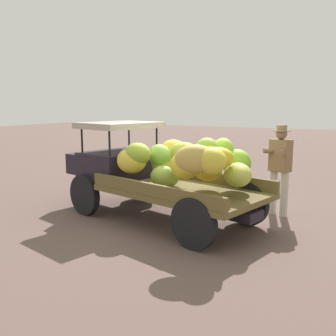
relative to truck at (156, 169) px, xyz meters
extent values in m
plane|color=brown|center=(-0.53, -0.16, -0.98)|extent=(60.00, 60.00, 0.00)
cube|color=black|center=(-0.19, 0.04, -0.52)|extent=(3.98, 1.44, 0.16)
cylinder|color=black|center=(1.41, 0.44, -0.57)|extent=(0.83, 0.34, 0.82)
cylinder|color=black|center=(1.01, -1.10, -0.57)|extent=(0.83, 0.34, 0.82)
cylinder|color=black|center=(-1.29, 1.15, -0.57)|extent=(0.83, 0.34, 0.82)
cylinder|color=black|center=(-1.70, -0.39, -0.57)|extent=(0.83, 0.34, 0.82)
cube|color=brown|center=(-0.63, 0.15, -0.34)|extent=(3.34, 2.43, 0.10)
cube|color=brown|center=(-0.42, 0.93, -0.18)|extent=(2.92, 0.84, 0.22)
cube|color=brown|center=(-0.83, -0.62, -0.18)|extent=(2.92, 0.84, 0.22)
cube|color=black|center=(1.02, -0.28, -0.01)|extent=(1.45, 1.75, 0.55)
cube|color=black|center=(1.89, -0.51, -0.07)|extent=(0.95, 1.21, 0.44)
cylinder|color=black|center=(1.61, 0.23, 0.54)|extent=(0.04, 0.04, 0.55)
cylinder|color=black|center=(1.28, -1.02, 0.54)|extent=(0.04, 0.04, 0.55)
cylinder|color=black|center=(0.76, 0.46, 0.54)|extent=(0.04, 0.04, 0.55)
cylinder|color=black|center=(0.43, -0.79, 0.54)|extent=(0.04, 0.04, 0.55)
cube|color=#AD9E95|center=(1.02, -0.28, 0.81)|extent=(1.57, 1.78, 0.12)
ellipsoid|color=#8BBF30|center=(-1.25, -0.22, 0.39)|extent=(0.55, 0.62, 0.61)
ellipsoid|color=gold|center=(-0.85, 0.51, 0.21)|extent=(0.73, 0.74, 0.61)
ellipsoid|color=yellow|center=(-1.05, -0.04, 0.07)|extent=(0.64, 0.61, 0.50)
ellipsoid|color=gold|center=(-1.49, 0.94, 0.40)|extent=(0.77, 0.77, 0.53)
ellipsoid|color=#82AD2E|center=(-1.07, 0.03, 0.40)|extent=(0.63, 0.71, 0.64)
ellipsoid|color=#96B343|center=(-0.29, 0.21, -0.09)|extent=(0.64, 0.68, 0.56)
ellipsoid|color=gold|center=(-0.21, -0.31, 0.32)|extent=(0.74, 0.66, 0.55)
ellipsoid|color=#AFBB45|center=(-1.70, 0.28, 0.08)|extent=(0.83, 0.86, 0.52)
ellipsoid|color=#90AF30|center=(0.17, 0.40, 0.33)|extent=(0.57, 0.54, 0.45)
ellipsoid|color=#84BE2E|center=(-1.51, -0.27, 0.19)|extent=(0.62, 0.66, 0.61)
ellipsoid|color=gold|center=(-0.11, -0.09, 0.09)|extent=(0.67, 0.66, 0.53)
ellipsoid|color=gold|center=(0.29, 0.42, 0.21)|extent=(0.74, 0.77, 0.63)
ellipsoid|color=gold|center=(-1.25, 0.98, 0.41)|extent=(0.82, 0.77, 0.59)
ellipsoid|color=yellow|center=(-1.40, 0.49, 0.37)|extent=(0.73, 0.68, 0.48)
ellipsoid|color=#B9C93E|center=(-0.70, 0.22, 0.39)|extent=(0.52, 0.50, 0.50)
ellipsoid|color=#85BB41|center=(-0.07, -0.03, 0.26)|extent=(0.70, 0.75, 0.62)
cylinder|color=beige|center=(-2.20, -1.28, -0.53)|extent=(0.15, 0.15, 0.90)
cylinder|color=beige|center=(-1.96, -1.38, -0.53)|extent=(0.15, 0.15, 0.90)
cube|color=olive|center=(-2.08, -1.33, 0.24)|extent=(0.46, 0.38, 0.63)
cylinder|color=olive|center=(-2.13, -1.20, 0.33)|extent=(0.20, 0.41, 0.10)
cylinder|color=olive|center=(-1.95, -1.27, 0.33)|extent=(0.40, 0.28, 0.10)
sphere|color=#896351|center=(-2.08, -1.33, 0.66)|extent=(0.22, 0.22, 0.22)
cylinder|color=#8F784F|center=(-2.08, -1.33, 0.73)|extent=(0.34, 0.34, 0.02)
cylinder|color=#8F784F|center=(-2.08, -1.33, 0.79)|extent=(0.20, 0.20, 0.10)
ellipsoid|color=#BDC24A|center=(-1.46, -1.92, -0.80)|extent=(0.49, 0.62, 0.37)
camera|label=1|loc=(-3.53, 6.32, 1.24)|focal=40.73mm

